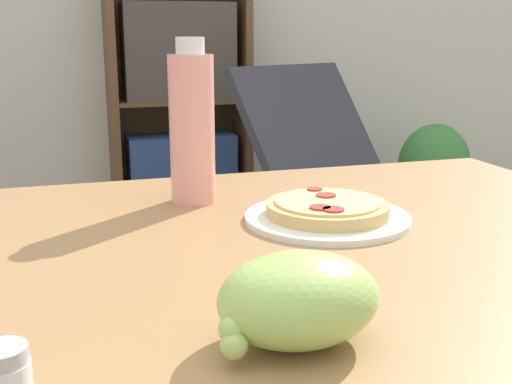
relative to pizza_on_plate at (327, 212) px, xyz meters
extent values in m
cube|color=#A37549|center=(0.00, -0.08, -0.03)|extent=(1.06, 0.92, 0.03)
cylinder|color=#A37549|center=(-0.47, 0.32, -0.40)|extent=(0.06, 0.06, 0.70)
cylinder|color=#A37549|center=(0.48, 0.32, -0.40)|extent=(0.06, 0.06, 0.70)
cylinder|color=white|center=(0.00, 0.00, -0.01)|extent=(0.26, 0.26, 0.01)
cylinder|color=#DBB26B|center=(0.00, 0.00, 0.01)|extent=(0.20, 0.20, 0.02)
cylinder|color=#EACC7A|center=(0.00, 0.00, 0.02)|extent=(0.17, 0.17, 0.00)
cylinder|color=#A83328|center=(-0.03, -0.04, 0.02)|extent=(0.03, 0.03, 0.00)
cylinder|color=#A83328|center=(0.01, 0.07, 0.02)|extent=(0.03, 0.03, 0.00)
cylinder|color=#A83328|center=(-0.01, -0.06, 0.02)|extent=(0.03, 0.03, 0.00)
cylinder|color=#A83328|center=(0.01, 0.03, 0.02)|extent=(0.03, 0.03, 0.00)
ellipsoid|color=#A8CC66|center=(-0.19, -0.37, 0.03)|extent=(0.16, 0.12, 0.09)
sphere|color=#A8CC66|center=(-0.26, -0.39, 0.02)|extent=(0.02, 0.02, 0.02)
sphere|color=#A8CC66|center=(-0.15, -0.37, 0.00)|extent=(0.02, 0.02, 0.02)
sphere|color=#A8CC66|center=(-0.15, -0.31, 0.04)|extent=(0.03, 0.03, 0.03)
sphere|color=#A8CC66|center=(-0.26, -0.40, 0.01)|extent=(0.03, 0.03, 0.03)
sphere|color=#A8CC66|center=(-0.18, -0.41, 0.03)|extent=(0.02, 0.02, 0.02)
sphere|color=#A8CC66|center=(-0.24, -0.36, 0.02)|extent=(0.03, 0.03, 0.03)
sphere|color=#A8CC66|center=(-0.18, -0.33, 0.00)|extent=(0.02, 0.02, 0.02)
cylinder|color=pink|center=(-0.18, 0.18, 0.11)|extent=(0.08, 0.08, 0.26)
cylinder|color=white|center=(-0.18, 0.18, 0.26)|extent=(0.05, 0.05, 0.03)
cylinder|color=#B7B7BC|center=(-0.45, -0.43, 0.04)|extent=(0.04, 0.04, 0.01)
cube|color=slate|center=(0.76, 1.58, -0.70)|extent=(0.77, 0.74, 0.10)
cube|color=#383842|center=(0.76, 1.50, -0.39)|extent=(0.80, 0.71, 0.14)
cube|color=#383842|center=(0.68, 1.78, -0.15)|extent=(0.76, 0.62, 0.55)
cube|color=brown|center=(-0.14, 2.38, -0.07)|extent=(0.04, 0.32, 1.36)
cube|color=brown|center=(0.53, 2.38, -0.07)|extent=(0.04, 0.32, 1.36)
cube|color=brown|center=(0.20, 2.53, -0.07)|extent=(0.71, 0.01, 1.36)
cube|color=brown|center=(0.20, 2.38, -0.73)|extent=(0.63, 0.30, 0.02)
cube|color=navy|center=(0.20, 2.35, -0.48)|extent=(0.55, 0.22, 0.48)
cube|color=brown|center=(0.20, 2.38, -0.07)|extent=(0.63, 0.30, 0.02)
cube|color=#4C423D|center=(0.20, 2.35, 0.18)|extent=(0.55, 0.22, 0.48)
cylinder|color=#8E5B42|center=(1.50, 2.03, -0.67)|extent=(0.26, 0.26, 0.17)
ellipsoid|color=#428442|center=(1.50, 2.03, -0.42)|extent=(0.40, 0.34, 0.46)
camera|label=1|loc=(-0.40, -0.90, 0.28)|focal=45.00mm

